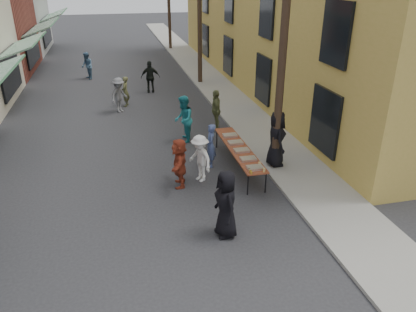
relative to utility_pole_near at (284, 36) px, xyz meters
name	(u,v)px	position (x,y,z in m)	size (l,w,h in m)	color
ground	(163,235)	(-4.30, -3.00, -4.50)	(120.00, 120.00, 0.00)	#28282B
sidewalk	(211,82)	(0.70, 12.00, -4.45)	(2.20, 60.00, 0.10)	gray
utility_pole_near	(284,36)	(0.00, 0.00, 0.00)	(0.26, 0.26, 9.00)	#2D2116
utility_pole_mid	(199,5)	(0.00, 12.00, 0.00)	(0.26, 0.26, 9.00)	#2D2116
serving_table	(239,149)	(-1.20, 0.34, -3.79)	(0.70, 4.00, 0.75)	brown
catering_tray_sausage	(255,168)	(-1.20, -1.31, -3.71)	(0.50, 0.33, 0.08)	maroon
catering_tray_foil_b	(248,159)	(-1.20, -0.66, -3.71)	(0.50, 0.33, 0.08)	#B2B2B7
catering_tray_buns	(242,150)	(-1.20, 0.04, -3.71)	(0.50, 0.33, 0.08)	tan
catering_tray_foil_d	(235,143)	(-1.20, 0.74, -3.71)	(0.50, 0.33, 0.08)	#B2B2B7
catering_tray_buns_end	(230,135)	(-1.20, 1.44, -3.71)	(0.50, 0.33, 0.08)	tan
condiment_jar_a	(251,173)	(-1.42, -1.61, -3.71)	(0.07, 0.07, 0.08)	#A57F26
condiment_jar_b	(250,171)	(-1.42, -1.51, -3.71)	(0.07, 0.07, 0.08)	#A57F26
condiment_jar_c	(249,170)	(-1.42, -1.41, -3.71)	(0.07, 0.07, 0.08)	#A57F26
cup_stack	(264,170)	(-1.00, -1.56, -3.69)	(0.08, 0.08, 0.12)	tan
guest_front_a	(226,204)	(-2.70, -3.34, -3.58)	(0.90, 0.59, 1.84)	black
guest_front_b	(211,146)	(-2.11, 0.71, -3.73)	(0.56, 0.37, 1.55)	#48578B
guest_front_c	(184,119)	(-2.62, 3.12, -3.56)	(0.92, 0.72, 1.89)	teal
guest_front_d	(200,158)	(-2.70, -0.26, -3.71)	(1.02, 0.59, 1.58)	white
guest_front_e	(216,110)	(-1.03, 4.17, -3.62)	(1.03, 0.43, 1.75)	#62693C
guest_queue_back	(179,163)	(-3.40, -0.44, -3.70)	(1.49, 0.47, 1.61)	#9A3821
server	(276,139)	(0.05, 0.09, -3.43)	(0.95, 0.62, 1.94)	black
passerby_left	(119,95)	(-4.96, 7.54, -3.66)	(1.09, 0.62, 1.68)	slate
passerby_mid	(150,77)	(-3.13, 10.63, -3.62)	(1.04, 0.43, 1.77)	black
passerby_right	(125,92)	(-4.63, 8.45, -3.75)	(0.55, 0.36, 1.50)	brown
passerby_far	(87,66)	(-6.66, 14.64, -3.66)	(0.81, 0.63, 1.68)	#486B8C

